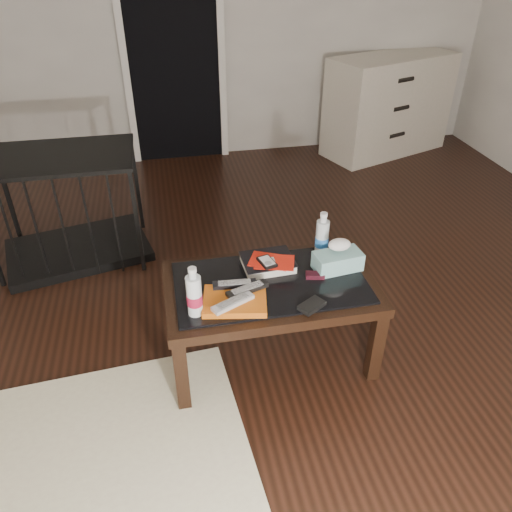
{
  "coord_description": "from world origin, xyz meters",
  "views": [
    {
      "loc": [
        -0.6,
        -2.17,
        1.87
      ],
      "look_at": [
        -0.21,
        -0.22,
        0.55
      ],
      "focal_mm": 35.0,
      "sensor_mm": 36.0,
      "label": 1
    }
  ],
  "objects_px": {
    "pet_crate": "(73,224)",
    "water_bottle_left": "(194,291)",
    "coffee_table": "(270,292)",
    "textbook": "(268,263)",
    "tissue_box": "(338,261)",
    "dresser": "(388,105)",
    "water_bottle_right": "(322,234)"
  },
  "relations": [
    {
      "from": "pet_crate",
      "to": "water_bottle_right",
      "type": "bearing_deg",
      "value": -49.57
    },
    {
      "from": "tissue_box",
      "to": "coffee_table",
      "type": "bearing_deg",
      "value": 179.46
    },
    {
      "from": "dresser",
      "to": "water_bottle_left",
      "type": "relative_size",
      "value": 5.46
    },
    {
      "from": "pet_crate",
      "to": "water_bottle_left",
      "type": "relative_size",
      "value": 4.26
    },
    {
      "from": "water_bottle_left",
      "to": "tissue_box",
      "type": "xyz_separation_m",
      "value": [
        0.71,
        0.2,
        -0.07
      ]
    },
    {
      "from": "water_bottle_left",
      "to": "water_bottle_right",
      "type": "bearing_deg",
      "value": 26.89
    },
    {
      "from": "dresser",
      "to": "water_bottle_right",
      "type": "relative_size",
      "value": 5.46
    },
    {
      "from": "dresser",
      "to": "water_bottle_right",
      "type": "xyz_separation_m",
      "value": [
        -1.42,
        -2.36,
        0.13
      ]
    },
    {
      "from": "dresser",
      "to": "pet_crate",
      "type": "xyz_separation_m",
      "value": [
        -2.79,
        -1.36,
        -0.22
      ]
    },
    {
      "from": "coffee_table",
      "to": "textbook",
      "type": "height_order",
      "value": "textbook"
    },
    {
      "from": "coffee_table",
      "to": "textbook",
      "type": "bearing_deg",
      "value": 83.04
    },
    {
      "from": "textbook",
      "to": "water_bottle_left",
      "type": "relative_size",
      "value": 1.05
    },
    {
      "from": "water_bottle_right",
      "to": "tissue_box",
      "type": "bearing_deg",
      "value": -75.28
    },
    {
      "from": "coffee_table",
      "to": "textbook",
      "type": "distance_m",
      "value": 0.15
    },
    {
      "from": "dresser",
      "to": "tissue_box",
      "type": "relative_size",
      "value": 5.65
    },
    {
      "from": "water_bottle_left",
      "to": "tissue_box",
      "type": "relative_size",
      "value": 1.03
    },
    {
      "from": "pet_crate",
      "to": "water_bottle_left",
      "type": "distance_m",
      "value": 1.55
    },
    {
      "from": "dresser",
      "to": "tissue_box",
      "type": "height_order",
      "value": "dresser"
    },
    {
      "from": "textbook",
      "to": "water_bottle_right",
      "type": "height_order",
      "value": "water_bottle_right"
    },
    {
      "from": "textbook",
      "to": "tissue_box",
      "type": "height_order",
      "value": "tissue_box"
    },
    {
      "from": "water_bottle_left",
      "to": "water_bottle_right",
      "type": "height_order",
      "value": "same"
    },
    {
      "from": "dresser",
      "to": "tissue_box",
      "type": "distance_m",
      "value": 2.86
    },
    {
      "from": "dresser",
      "to": "water_bottle_right",
      "type": "distance_m",
      "value": 2.76
    },
    {
      "from": "pet_crate",
      "to": "water_bottle_left",
      "type": "height_order",
      "value": "pet_crate"
    },
    {
      "from": "water_bottle_right",
      "to": "water_bottle_left",
      "type": "bearing_deg",
      "value": -153.11
    },
    {
      "from": "tissue_box",
      "to": "dresser",
      "type": "bearing_deg",
      "value": 54.04
    },
    {
      "from": "dresser",
      "to": "water_bottle_left",
      "type": "distance_m",
      "value": 3.43
    },
    {
      "from": "water_bottle_right",
      "to": "tissue_box",
      "type": "height_order",
      "value": "water_bottle_right"
    },
    {
      "from": "textbook",
      "to": "tissue_box",
      "type": "bearing_deg",
      "value": -17.77
    },
    {
      "from": "coffee_table",
      "to": "water_bottle_right",
      "type": "relative_size",
      "value": 4.2
    },
    {
      "from": "water_bottle_left",
      "to": "water_bottle_right",
      "type": "xyz_separation_m",
      "value": [
        0.68,
        0.34,
        0.0
      ]
    },
    {
      "from": "coffee_table",
      "to": "water_bottle_left",
      "type": "distance_m",
      "value": 0.44
    }
  ]
}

